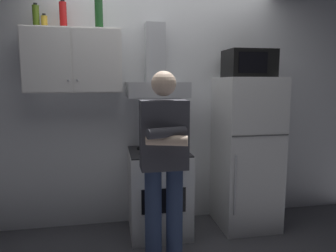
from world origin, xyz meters
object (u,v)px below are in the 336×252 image
Objects in this scene: microwave at (249,64)px; bottle_olive_oil at (36,17)px; stove_oven at (159,192)px; range_hood at (156,78)px; bottle_wine_green at (99,14)px; person_standing at (164,163)px; cooking_pot at (174,147)px; bottle_soda_red at (63,16)px; upper_cabinet at (74,61)px; refrigerator at (246,153)px; bottle_spice_jar at (44,22)px.

bottle_olive_oil is at bearing 176.01° from microwave.
microwave is at bearing 1.15° from stove_oven.
bottle_wine_green reaches higher than range_hood.
range_hood is at bearing 86.09° from person_standing.
person_standing is at bearing -110.30° from cooking_pot.
bottle_wine_green is 1.12× the size of bottle_soda_red.
range_hood is at bearing 117.88° from cooking_pot.
upper_cabinet is 0.51m from bottle_wine_green.
cooking_pot is at bearing -170.43° from microwave.
stove_oven is 1.82× the size of microwave.
cooking_pot is at bearing -171.68° from refrigerator.
stove_oven is 1.85m from bottle_wine_green.
cooking_pot is (0.18, 0.49, 0.02)m from person_standing.
upper_cabinet is 3.89× the size of bottle_olive_oil.
refrigerator is at bearing -7.55° from range_hood.
refrigerator is 1.17m from person_standing.
cooking_pot is at bearing -13.20° from bottle_spice_jar.
refrigerator is 6.92× the size of bottle_olive_oil.
refrigerator is (1.75, -0.12, -0.95)m from upper_cabinet.
range_hood is at bearing -1.81° from bottle_spice_jar.
range_hood is 3.25× the size of bottle_olive_oil.
refrigerator is 5.51× the size of cooking_pot.
bottle_olive_oil is (-0.58, 0.05, -0.04)m from bottle_wine_green.
bottle_spice_jar reaches higher than refrigerator.
cooking_pot is 1.71m from bottle_spice_jar.
bottle_wine_green is 0.52m from bottle_spice_jar.
bottle_spice_jar is 0.09m from bottle_olive_oil.
range_hood is 1.06m from bottle_soda_red.
bottle_soda_red reaches higher than stove_oven.
bottle_spice_jar is 0.60× the size of bottle_olive_oil.
bottle_spice_jar is at bearing 175.05° from bottle_wine_green.
refrigerator is 11.56× the size of bottle_spice_jar.
bottle_spice_jar is at bearing 172.38° from upper_cabinet.
bottle_olive_oil is 0.25m from bottle_soda_red.
bottle_olive_oil is (-1.13, 0.04, 0.56)m from range_hood.
bottle_wine_green is (-0.68, 0.24, 1.27)m from cooking_pot.
stove_oven is at bearing -11.86° from bottle_wine_green.
bottle_wine_green reaches higher than microwave.
bottle_spice_jar is (-1.19, 0.28, 1.19)m from cooking_pot.
person_standing is 1.57m from bottle_wine_green.
microwave is (1.75, -0.11, -0.01)m from upper_cabinet.
bottle_soda_red is at bearing 171.67° from bottle_wine_green.
cooking_pot is 1.79m from bottle_olive_oil.
bottle_olive_oil reaches higher than refrigerator.
bottle_soda_red is at bearing 177.50° from range_hood.
person_standing is 0.52m from cooking_pot.
bottle_olive_oil is at bearing 175.51° from refrigerator.
bottle_wine_green is at bearing -2.09° from upper_cabinet.
bottle_soda_red is (-1.84, 0.15, 0.44)m from microwave.
bottle_spice_jar is (-2.01, 0.14, 0.37)m from microwave.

